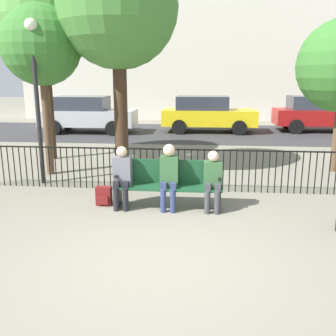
{
  "coord_description": "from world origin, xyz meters",
  "views": [
    {
      "loc": [
        0.63,
        -4.71,
        2.48
      ],
      "look_at": [
        0.0,
        2.1,
        0.8
      ],
      "focal_mm": 40.0,
      "sensor_mm": 36.0,
      "label": 1
    }
  ],
  "objects_px": {
    "seated_person_1": "(169,173)",
    "tree_0": "(118,9)",
    "tree_1": "(44,20)",
    "seated_person_0": "(122,174)",
    "seated_person_2": "(213,178)",
    "backpack": "(104,196)",
    "tree_3": "(41,46)",
    "parked_car_0": "(320,113)",
    "parked_car_2": "(87,114)",
    "park_bench": "(168,182)",
    "lamp_post": "(35,78)",
    "parked_car_1": "(207,113)"
  },
  "relations": [
    {
      "from": "seated_person_1",
      "to": "tree_0",
      "type": "bearing_deg",
      "value": 119.17
    },
    {
      "from": "seated_person_1",
      "to": "tree_1",
      "type": "relative_size",
      "value": 0.23
    },
    {
      "from": "seated_person_0",
      "to": "seated_person_2",
      "type": "distance_m",
      "value": 1.71
    },
    {
      "from": "backpack",
      "to": "tree_0",
      "type": "bearing_deg",
      "value": 93.75
    },
    {
      "from": "tree_3",
      "to": "parked_car_0",
      "type": "relative_size",
      "value": 0.99
    },
    {
      "from": "parked_car_0",
      "to": "parked_car_2",
      "type": "relative_size",
      "value": 1.0
    },
    {
      "from": "backpack",
      "to": "tree_0",
      "type": "height_order",
      "value": "tree_0"
    },
    {
      "from": "park_bench",
      "to": "tree_0",
      "type": "bearing_deg",
      "value": 120.02
    },
    {
      "from": "lamp_post",
      "to": "tree_1",
      "type": "bearing_deg",
      "value": 106.87
    },
    {
      "from": "park_bench",
      "to": "seated_person_1",
      "type": "xyz_separation_m",
      "value": [
        0.02,
        -0.13,
        0.21
      ]
    },
    {
      "from": "seated_person_2",
      "to": "tree_0",
      "type": "bearing_deg",
      "value": 130.95
    },
    {
      "from": "backpack",
      "to": "tree_3",
      "type": "xyz_separation_m",
      "value": [
        -2.02,
        2.27,
        3.0
      ]
    },
    {
      "from": "tree_0",
      "to": "parked_car_0",
      "type": "distance_m",
      "value": 11.61
    },
    {
      "from": "lamp_post",
      "to": "park_bench",
      "type": "bearing_deg",
      "value": -24.2
    },
    {
      "from": "tree_0",
      "to": "tree_1",
      "type": "distance_m",
      "value": 2.95
    },
    {
      "from": "backpack",
      "to": "tree_1",
      "type": "height_order",
      "value": "tree_1"
    },
    {
      "from": "seated_person_0",
      "to": "tree_3",
      "type": "bearing_deg",
      "value": 135.49
    },
    {
      "from": "tree_3",
      "to": "lamp_post",
      "type": "xyz_separation_m",
      "value": [
        0.17,
        -0.85,
        -0.74
      ]
    },
    {
      "from": "tree_1",
      "to": "seated_person_1",
      "type": "bearing_deg",
      "value": -46.67
    },
    {
      "from": "park_bench",
      "to": "parked_car_0",
      "type": "height_order",
      "value": "parked_car_0"
    },
    {
      "from": "lamp_post",
      "to": "parked_car_0",
      "type": "xyz_separation_m",
      "value": [
        9.07,
        9.45,
        -1.6
      ]
    },
    {
      "from": "seated_person_1",
      "to": "parked_car_2",
      "type": "xyz_separation_m",
      "value": [
        -4.59,
        9.71,
        0.13
      ]
    },
    {
      "from": "seated_person_2",
      "to": "tree_1",
      "type": "height_order",
      "value": "tree_1"
    },
    {
      "from": "tree_1",
      "to": "parked_car_0",
      "type": "bearing_deg",
      "value": 34.51
    },
    {
      "from": "parked_car_0",
      "to": "parked_car_1",
      "type": "bearing_deg",
      "value": -173.34
    },
    {
      "from": "park_bench",
      "to": "seated_person_0",
      "type": "distance_m",
      "value": 0.9
    },
    {
      "from": "seated_person_2",
      "to": "tree_1",
      "type": "distance_m",
      "value": 7.21
    },
    {
      "from": "seated_person_2",
      "to": "parked_car_0",
      "type": "height_order",
      "value": "parked_car_0"
    },
    {
      "from": "park_bench",
      "to": "seated_person_0",
      "type": "bearing_deg",
      "value": -171.44
    },
    {
      "from": "backpack",
      "to": "parked_car_2",
      "type": "relative_size",
      "value": 0.09
    },
    {
      "from": "seated_person_2",
      "to": "parked_car_2",
      "type": "bearing_deg",
      "value": 119.11
    },
    {
      "from": "seated_person_1",
      "to": "tree_3",
      "type": "xyz_separation_m",
      "value": [
        -3.32,
        2.38,
        2.47
      ]
    },
    {
      "from": "tree_3",
      "to": "parked_car_0",
      "type": "height_order",
      "value": "tree_3"
    },
    {
      "from": "tree_0",
      "to": "lamp_post",
      "type": "relative_size",
      "value": 1.49
    },
    {
      "from": "tree_0",
      "to": "backpack",
      "type": "bearing_deg",
      "value": -86.25
    },
    {
      "from": "tree_0",
      "to": "tree_1",
      "type": "height_order",
      "value": "tree_0"
    },
    {
      "from": "seated_person_0",
      "to": "lamp_post",
      "type": "distance_m",
      "value": 3.26
    },
    {
      "from": "park_bench",
      "to": "tree_0",
      "type": "relative_size",
      "value": 0.37
    },
    {
      "from": "parked_car_2",
      "to": "seated_person_2",
      "type": "bearing_deg",
      "value": -60.89
    },
    {
      "from": "parked_car_2",
      "to": "tree_1",
      "type": "bearing_deg",
      "value": -83.41
    },
    {
      "from": "backpack",
      "to": "tree_1",
      "type": "distance_m",
      "value": 6.22
    },
    {
      "from": "park_bench",
      "to": "parked_car_2",
      "type": "relative_size",
      "value": 0.49
    },
    {
      "from": "seated_person_0",
      "to": "parked_car_0",
      "type": "relative_size",
      "value": 0.29
    },
    {
      "from": "tree_1",
      "to": "parked_car_1",
      "type": "bearing_deg",
      "value": 52.51
    },
    {
      "from": "park_bench",
      "to": "seated_person_1",
      "type": "distance_m",
      "value": 0.25
    },
    {
      "from": "seated_person_0",
      "to": "seated_person_1",
      "type": "height_order",
      "value": "seated_person_1"
    },
    {
      "from": "tree_0",
      "to": "tree_3",
      "type": "xyz_separation_m",
      "value": [
        -1.86,
        -0.24,
        -0.86
      ]
    },
    {
      "from": "backpack",
      "to": "lamp_post",
      "type": "height_order",
      "value": "lamp_post"
    },
    {
      "from": "tree_3",
      "to": "lamp_post",
      "type": "height_order",
      "value": "tree_3"
    },
    {
      "from": "seated_person_0",
      "to": "seated_person_1",
      "type": "bearing_deg",
      "value": 0.2
    }
  ]
}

